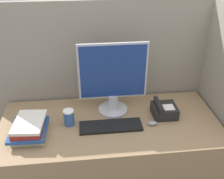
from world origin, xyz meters
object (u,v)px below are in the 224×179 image
mouse (153,123)px  book_stack (29,128)px  coffee_cup (69,118)px  desk_telephone (164,110)px  keyboard (111,126)px  monitor (113,81)px

mouse → book_stack: 0.82m
coffee_cup → desk_telephone: bearing=2.9°
coffee_cup → mouse: bearing=-7.1°
mouse → desk_telephone: desk_telephone is taller
book_stack → desk_telephone: 0.94m
keyboard → desk_telephone: bearing=14.1°
monitor → book_stack: (-0.57, -0.22, -0.20)m
mouse → coffee_cup: (-0.57, 0.07, 0.04)m
mouse → book_stack: size_ratio=0.25×
mouse → book_stack: book_stack is taller
mouse → book_stack: (-0.82, -0.01, 0.04)m
monitor → book_stack: bearing=-158.9°
book_stack → desk_telephone: desk_telephone is taller
keyboard → book_stack: 0.54m
mouse → coffee_cup: 0.57m
keyboard → desk_telephone: desk_telephone is taller
monitor → book_stack: monitor is taller
keyboard → book_stack: size_ratio=1.53×
keyboard → book_stack: book_stack is taller
monitor → coffee_cup: size_ratio=4.62×
monitor → desk_telephone: (0.36, -0.10, -0.21)m
coffee_cup → book_stack: coffee_cup is taller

